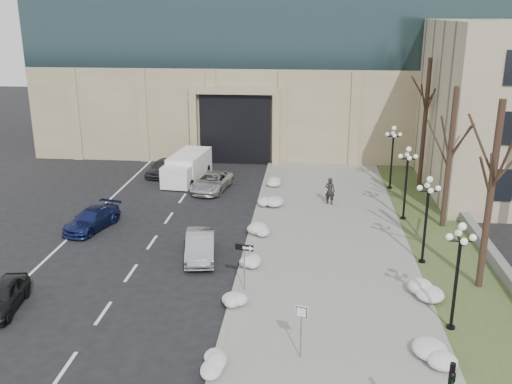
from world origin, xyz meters
TOP-DOWN VIEW (x-y plane):
  - sidewalk at (3.50, 14.00)m, footprint 9.00×40.00m
  - curb at (-1.00, 14.00)m, footprint 0.30×40.00m
  - grass_strip at (10.00, 14.00)m, footprint 4.00×40.00m
  - stone_wall at (12.00, 16.00)m, footprint 0.50×30.00m
  - car_a at (-11.00, 5.91)m, footprint 2.01×3.94m
  - car_b at (-3.34, 12.16)m, footprint 2.12×4.43m
  - car_c at (-10.64, 15.74)m, footprint 2.79×4.60m
  - car_d at (-4.72, 24.05)m, footprint 2.94×5.03m
  - car_e at (-9.31, 27.69)m, footprint 2.40×4.17m
  - pedestrian at (3.76, 21.38)m, footprint 0.78×0.62m
  - box_truck at (-7.10, 26.64)m, footprint 2.85×6.47m
  - one_way_sign at (-0.41, 8.42)m, footprint 0.91×0.34m
  - keep_sign at (2.15, 3.29)m, footprint 0.48×0.17m
  - snow_clump_b at (-0.73, 2.38)m, footprint 1.10×1.60m
  - snow_clump_c at (-0.63, 6.81)m, footprint 1.10×1.60m
  - snow_clump_d at (-0.63, 11.24)m, footprint 1.10×1.60m
  - snow_clump_e at (-0.52, 15.51)m, footprint 1.10×1.60m
  - snow_clump_f at (-0.32, 20.70)m, footprint 1.10×1.60m
  - snow_clump_g at (-0.44, 24.91)m, footprint 1.10×1.60m
  - snow_clump_h at (7.37, 3.42)m, footprint 1.10×1.60m
  - snow_clump_i at (7.60, 8.73)m, footprint 1.10×1.60m
  - lamppost_a at (8.30, 6.00)m, footprint 1.18×1.18m
  - lamppost_b at (8.30, 12.50)m, footprint 1.18×1.18m
  - lamppost_c at (8.30, 19.00)m, footprint 1.18×1.18m
  - lamppost_d at (8.30, 25.50)m, footprint 1.18×1.18m
  - tree_near at (10.50, 10.00)m, footprint 3.20×3.20m
  - tree_mid at (10.50, 18.00)m, footprint 3.20×3.20m
  - tree_far at (10.50, 26.00)m, footprint 3.20×3.20m

SIDE VIEW (x-z plane):
  - grass_strip at x=10.00m, z-range 0.00..0.10m
  - sidewalk at x=3.50m, z-range 0.00..0.12m
  - curb at x=-1.00m, z-range 0.00..0.14m
  - snow_clump_b at x=-0.73m, z-range 0.12..0.48m
  - snow_clump_c at x=-0.63m, z-range 0.12..0.48m
  - snow_clump_d at x=-0.63m, z-range 0.12..0.48m
  - snow_clump_e at x=-0.52m, z-range 0.12..0.48m
  - snow_clump_f at x=-0.32m, z-range 0.12..0.48m
  - snow_clump_g at x=-0.44m, z-range 0.12..0.48m
  - snow_clump_h at x=7.37m, z-range 0.12..0.48m
  - snow_clump_i at x=7.60m, z-range 0.12..0.48m
  - stone_wall at x=12.00m, z-range 0.00..0.70m
  - car_c at x=-10.64m, z-range 0.00..1.25m
  - car_a at x=-11.00m, z-range 0.00..1.28m
  - car_d at x=-4.72m, z-range 0.00..1.32m
  - car_e at x=-9.31m, z-range 0.00..1.33m
  - car_b at x=-3.34m, z-range 0.00..1.40m
  - box_truck at x=-7.10m, z-range -0.03..1.96m
  - pedestrian at x=3.76m, z-range 0.12..1.97m
  - keep_sign at x=2.15m, z-range 0.54..2.83m
  - one_way_sign at x=-0.41m, z-range 0.79..3.24m
  - lamppost_a at x=8.30m, z-range 0.69..5.45m
  - lamppost_b at x=8.30m, z-range 0.69..5.45m
  - lamppost_c at x=8.30m, z-range 0.69..5.45m
  - lamppost_d at x=8.30m, z-range 0.69..5.45m
  - tree_mid at x=10.50m, z-range 1.25..9.75m
  - tree_near at x=10.50m, z-range 1.33..10.33m
  - tree_far at x=10.50m, z-range 1.40..10.90m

